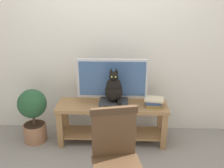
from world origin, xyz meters
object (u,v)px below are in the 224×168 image
(cat, at_px, (114,89))
(potted_plant, at_px, (33,113))
(tv, at_px, (112,80))
(book_stack, at_px, (153,102))
(wooden_chair, at_px, (116,155))
(tv_stand, at_px, (112,116))
(media_box, at_px, (114,103))

(cat, xyz_separation_m, potted_plant, (-1.01, 0.03, -0.35))
(tv, distance_m, book_stack, 0.56)
(cat, bearing_deg, wooden_chair, -87.26)
(tv_stand, relative_size, media_box, 3.95)
(media_box, xyz_separation_m, wooden_chair, (0.05, -1.04, -0.02))
(media_box, bearing_deg, tv, 101.95)
(tv_stand, xyz_separation_m, wooden_chair, (0.07, -1.08, 0.18))
(tv_stand, height_order, media_box, media_box)
(tv, xyz_separation_m, cat, (0.02, -0.11, -0.07))
(tv_stand, bearing_deg, potted_plant, -178.48)
(tv_stand, xyz_separation_m, potted_plant, (-0.99, -0.03, 0.05))
(media_box, bearing_deg, tv_stand, 114.08)
(cat, xyz_separation_m, book_stack, (0.48, 0.03, -0.18))
(media_box, bearing_deg, cat, -84.47)
(potted_plant, bearing_deg, tv_stand, 1.52)
(cat, distance_m, potted_plant, 1.07)
(tv_stand, bearing_deg, tv, 89.97)
(tv, distance_m, potted_plant, 1.08)
(tv, distance_m, cat, 0.13)
(media_box, xyz_separation_m, cat, (0.00, -0.01, 0.19))
(tv_stand, xyz_separation_m, book_stack, (0.50, -0.03, 0.22))
(media_box, relative_size, book_stack, 1.37)
(wooden_chair, bearing_deg, tv, 93.60)
(tv, height_order, potted_plant, tv)
(wooden_chair, height_order, potted_plant, wooden_chair)
(media_box, bearing_deg, potted_plant, 178.78)
(wooden_chair, xyz_separation_m, potted_plant, (-1.06, 1.06, -0.14))
(tv_stand, relative_size, wooden_chair, 1.46)
(tv_stand, bearing_deg, media_box, -65.92)
(book_stack, xyz_separation_m, potted_plant, (-1.49, -0.00, -0.17))
(wooden_chair, bearing_deg, tv_stand, 93.78)
(wooden_chair, xyz_separation_m, book_stack, (0.43, 1.06, 0.03))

